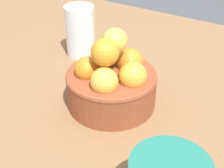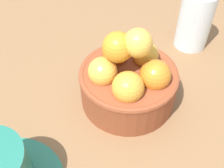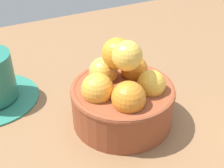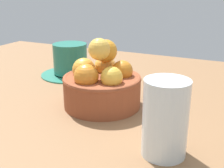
# 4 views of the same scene
# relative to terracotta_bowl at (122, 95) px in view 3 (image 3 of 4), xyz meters

# --- Properties ---
(ground_plane) EXTENTS (1.23, 0.91, 0.04)m
(ground_plane) POSITION_rel_terracotta_bowl_xyz_m (0.00, -0.00, -0.06)
(ground_plane) COLOR brown
(terracotta_bowl) EXTENTS (0.15, 0.15, 0.13)m
(terracotta_bowl) POSITION_rel_terracotta_bowl_xyz_m (0.00, 0.00, 0.00)
(terracotta_bowl) COLOR brown
(terracotta_bowl) RESTS_ON ground_plane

